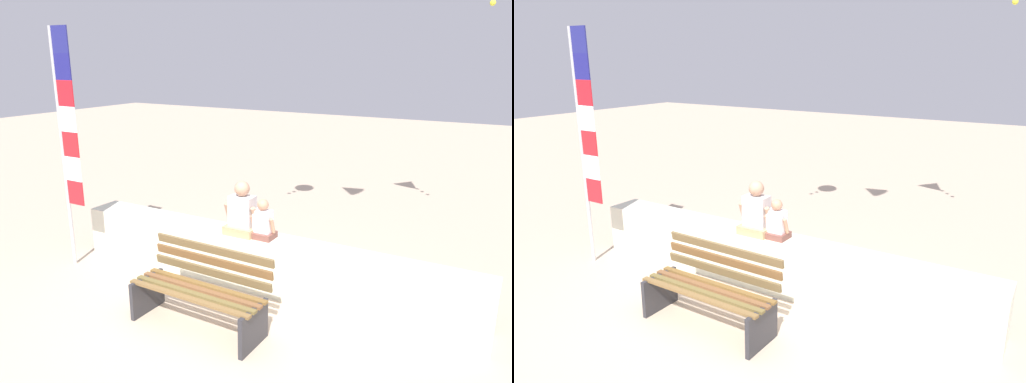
% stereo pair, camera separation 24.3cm
% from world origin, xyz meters
% --- Properties ---
extents(ground_plane, '(40.00, 40.00, 0.00)m').
position_xyz_m(ground_plane, '(0.00, 0.00, 0.00)').
color(ground_plane, '#C6AE94').
extents(seawall_ledge, '(5.63, 0.51, 0.69)m').
position_xyz_m(seawall_ledge, '(0.00, 1.20, 0.35)').
color(seawall_ledge, silver).
rests_on(seawall_ledge, ground).
extents(park_bench, '(1.59, 0.63, 0.88)m').
position_xyz_m(park_bench, '(-0.09, 0.04, 0.42)').
color(park_bench, brown).
rests_on(park_bench, ground).
extents(person_adult, '(0.47, 0.34, 0.71)m').
position_xyz_m(person_adult, '(-0.25, 1.19, 0.97)').
color(person_adult, tan).
rests_on(person_adult, seawall_ledge).
extents(person_child, '(0.34, 0.25, 0.52)m').
position_xyz_m(person_child, '(0.06, 1.19, 0.89)').
color(person_child, brown).
rests_on(person_child, seawall_ledge).
extents(flag_banner, '(0.34, 0.05, 3.32)m').
position_xyz_m(flag_banner, '(-2.59, 0.47, 1.93)').
color(flag_banner, '#B7B7BC').
rests_on(flag_banner, ground).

